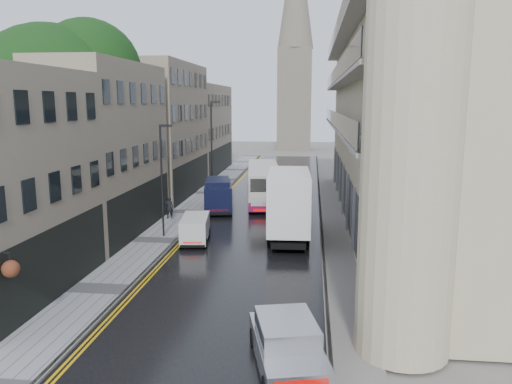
% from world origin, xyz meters
% --- Properties ---
extents(road, '(9.00, 85.00, 0.02)m').
position_xyz_m(road, '(0.00, 27.50, 0.01)').
color(road, black).
rests_on(road, ground).
extents(left_sidewalk, '(2.70, 85.00, 0.12)m').
position_xyz_m(left_sidewalk, '(-5.85, 27.50, 0.06)').
color(left_sidewalk, gray).
rests_on(left_sidewalk, ground).
extents(right_sidewalk, '(1.80, 85.00, 0.12)m').
position_xyz_m(right_sidewalk, '(5.40, 27.50, 0.06)').
color(right_sidewalk, slate).
rests_on(right_sidewalk, ground).
extents(old_shop_row, '(4.50, 56.00, 12.00)m').
position_xyz_m(old_shop_row, '(-9.45, 30.00, 6.00)').
color(old_shop_row, gray).
rests_on(old_shop_row, ground).
extents(modern_block, '(8.00, 40.00, 14.00)m').
position_xyz_m(modern_block, '(10.30, 26.00, 7.00)').
color(modern_block, tan).
rests_on(modern_block, ground).
extents(church_spire, '(6.40, 6.40, 40.00)m').
position_xyz_m(church_spire, '(0.50, 82.00, 20.00)').
color(church_spire, '#6F6558').
rests_on(church_spire, ground).
extents(tree_near, '(10.56, 10.56, 13.89)m').
position_xyz_m(tree_near, '(-12.50, 20.00, 6.95)').
color(tree_near, black).
rests_on(tree_near, ground).
extents(tree_far, '(9.24, 9.24, 12.46)m').
position_xyz_m(tree_far, '(-12.20, 33.00, 6.23)').
color(tree_far, black).
rests_on(tree_far, ground).
extents(cream_bus, '(3.97, 11.61, 3.10)m').
position_xyz_m(cream_bus, '(-1.14, 29.40, 1.57)').
color(cream_bus, beige).
rests_on(cream_bus, road).
extents(white_lorry, '(2.91, 8.48, 4.40)m').
position_xyz_m(white_lorry, '(1.34, 18.93, 2.22)').
color(white_lorry, white).
rests_on(white_lorry, road).
extents(silver_hatchback, '(2.97, 4.84, 1.69)m').
position_xyz_m(silver_hatchback, '(2.62, 3.30, 0.87)').
color(silver_hatchback, '#A4A4A8').
rests_on(silver_hatchback, road).
extents(white_van, '(2.05, 3.84, 1.66)m').
position_xyz_m(white_van, '(-3.86, 18.04, 0.85)').
color(white_van, silver).
rests_on(white_van, road).
extents(navy_van, '(3.05, 5.57, 2.69)m').
position_xyz_m(navy_van, '(-4.22, 26.63, 1.36)').
color(navy_van, black).
rests_on(navy_van, road).
extents(pedestrian, '(0.71, 0.59, 1.66)m').
position_xyz_m(pedestrian, '(-6.60, 25.00, 0.95)').
color(pedestrian, black).
rests_on(pedestrian, left_sidewalk).
extents(lamp_post_near, '(0.80, 0.19, 7.10)m').
position_xyz_m(lamp_post_near, '(-5.58, 20.15, 3.67)').
color(lamp_post_near, black).
rests_on(lamp_post_near, left_sidewalk).
extents(lamp_post_far, '(0.99, 0.44, 8.56)m').
position_xyz_m(lamp_post_far, '(-5.70, 36.62, 4.40)').
color(lamp_post_far, black).
rests_on(lamp_post_far, left_sidewalk).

